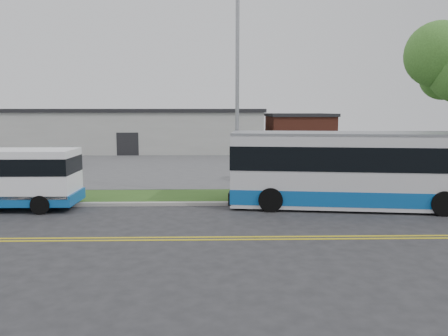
{
  "coord_description": "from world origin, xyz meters",
  "views": [
    {
      "loc": [
        1.88,
        -18.04,
        4.23
      ],
      "look_at": [
        2.35,
        1.73,
        1.6
      ],
      "focal_mm": 35.0,
      "sensor_mm": 36.0,
      "label": 1
    }
  ],
  "objects_px": {
    "streetlight_near": "(237,89)",
    "shuttle_bus": "(11,177)",
    "parked_car_a": "(62,157)",
    "transit_bus": "(367,170)",
    "parked_car_b": "(34,162)"
  },
  "relations": [
    {
      "from": "streetlight_near",
      "to": "shuttle_bus",
      "type": "bearing_deg",
      "value": -167.72
    },
    {
      "from": "streetlight_near",
      "to": "parked_car_a",
      "type": "relative_size",
      "value": 2.2
    },
    {
      "from": "shuttle_bus",
      "to": "transit_bus",
      "type": "distance_m",
      "value": 15.32
    },
    {
      "from": "transit_bus",
      "to": "parked_car_b",
      "type": "distance_m",
      "value": 21.55
    },
    {
      "from": "shuttle_bus",
      "to": "transit_bus",
      "type": "height_order",
      "value": "transit_bus"
    },
    {
      "from": "transit_bus",
      "to": "parked_car_b",
      "type": "bearing_deg",
      "value": 157.75
    },
    {
      "from": "streetlight_near",
      "to": "transit_bus",
      "type": "xyz_separation_m",
      "value": [
        5.52,
        -2.2,
        -3.58
      ]
    },
    {
      "from": "streetlight_near",
      "to": "shuttle_bus",
      "type": "relative_size",
      "value": 1.41
    },
    {
      "from": "transit_bus",
      "to": "parked_car_a",
      "type": "bearing_deg",
      "value": 150.41
    },
    {
      "from": "transit_bus",
      "to": "parked_car_a",
      "type": "height_order",
      "value": "transit_bus"
    },
    {
      "from": "streetlight_near",
      "to": "parked_car_a",
      "type": "height_order",
      "value": "streetlight_near"
    },
    {
      "from": "streetlight_near",
      "to": "parked_car_b",
      "type": "xyz_separation_m",
      "value": [
        -13.17,
        8.5,
        -4.44
      ]
    },
    {
      "from": "streetlight_near",
      "to": "transit_bus",
      "type": "relative_size",
      "value": 0.79
    },
    {
      "from": "streetlight_near",
      "to": "parked_car_a",
      "type": "bearing_deg",
      "value": 137.43
    },
    {
      "from": "shuttle_bus",
      "to": "parked_car_a",
      "type": "bearing_deg",
      "value": 100.69
    }
  ]
}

